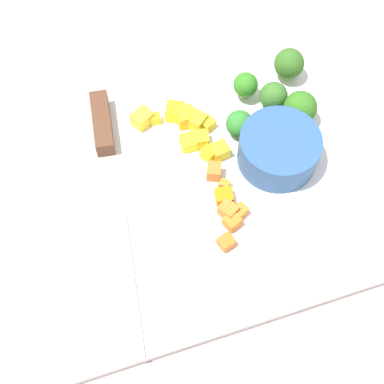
{
  "coord_description": "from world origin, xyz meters",
  "views": [
    {
      "loc": [
        -0.08,
        -0.25,
        0.53
      ],
      "look_at": [
        0.0,
        0.0,
        0.02
      ],
      "focal_mm": 49.81,
      "sensor_mm": 36.0,
      "label": 1
    }
  ],
  "objects": [
    {
      "name": "carrot_dice_4",
      "position": [
        0.03,
        0.02,
        0.02
      ],
      "size": [
        0.02,
        0.02,
        0.02
      ],
      "primitive_type": "cube",
      "rotation": [
        0.0,
        0.0,
        1.15
      ],
      "color": "orange",
      "rests_on": "cutting_board"
    },
    {
      "name": "cutting_board",
      "position": [
        0.0,
        0.0,
        0.01
      ],
      "size": [
        0.47,
        0.31,
        0.01
      ],
      "primitive_type": "cube",
      "color": "white",
      "rests_on": "ground_plane"
    },
    {
      "name": "pepper_dice_9",
      "position": [
        0.05,
        0.08,
        0.02
      ],
      "size": [
        0.02,
        0.02,
        0.01
      ],
      "primitive_type": "cube",
      "rotation": [
        0.0,
        0.0,
        0.44
      ],
      "color": "yellow",
      "rests_on": "cutting_board"
    },
    {
      "name": "broccoli_floret_3",
      "position": [
        0.08,
        0.06,
        0.03
      ],
      "size": [
        0.03,
        0.03,
        0.03
      ],
      "color": "#8CAC5B",
      "rests_on": "cutting_board"
    },
    {
      "name": "pepper_dice_5",
      "position": [
        0.02,
        0.1,
        0.02
      ],
      "size": [
        0.02,
        0.02,
        0.02
      ],
      "primitive_type": "cube",
      "rotation": [
        0.0,
        0.0,
        0.0
      ],
      "color": "yellow",
      "rests_on": "cutting_board"
    },
    {
      "name": "broccoli_floret_2",
      "position": [
        0.1,
        0.11,
        0.03
      ],
      "size": [
        0.03,
        0.03,
        0.04
      ],
      "color": "#91AD65",
      "rests_on": "cutting_board"
    },
    {
      "name": "carrot_dice_2",
      "position": [
        0.02,
        -0.07,
        0.02
      ],
      "size": [
        0.02,
        0.02,
        0.01
      ],
      "primitive_type": "cube",
      "rotation": [
        0.0,
        0.0,
        1.86
      ],
      "color": "orange",
      "rests_on": "cutting_board"
    },
    {
      "name": "carrot_dice_1",
      "position": [
        0.04,
        0.0,
        0.02
      ],
      "size": [
        0.01,
        0.01,
        0.01
      ],
      "primitive_type": "cube",
      "rotation": [
        0.0,
        0.0,
        2.43
      ],
      "color": "orange",
      "rests_on": "cutting_board"
    },
    {
      "name": "carrot_dice_5",
      "position": [
        0.03,
        -0.01,
        0.02
      ],
      "size": [
        0.02,
        0.02,
        0.01
      ],
      "primitive_type": "cube",
      "rotation": [
        0.0,
        0.0,
        1.41
      ],
      "color": "orange",
      "rests_on": "cutting_board"
    },
    {
      "name": "pepper_dice_6",
      "position": [
        0.02,
        0.06,
        0.02
      ],
      "size": [
        0.02,
        0.02,
        0.01
      ],
      "primitive_type": "cube",
      "rotation": [
        0.0,
        0.0,
        1.54
      ],
      "color": "yellow",
      "rests_on": "cutting_board"
    },
    {
      "name": "broccoli_floret_1",
      "position": [
        0.16,
        0.12,
        0.04
      ],
      "size": [
        0.04,
        0.04,
        0.04
      ],
      "color": "#8DB964",
      "rests_on": "cutting_board"
    },
    {
      "name": "pepper_dice_7",
      "position": [
        0.05,
        0.04,
        0.02
      ],
      "size": [
        0.02,
        0.02,
        0.02
      ],
      "primitive_type": "cube",
      "rotation": [
        0.0,
        0.0,
        0.16
      ],
      "color": "yellow",
      "rests_on": "cutting_board"
    },
    {
      "name": "pepper_dice_8",
      "position": [
        0.03,
        0.09,
        0.02
      ],
      "size": [
        0.03,
        0.03,
        0.02
      ],
      "primitive_type": "cube",
      "rotation": [
        0.0,
        0.0,
        2.26
      ],
      "color": "yellow",
      "rests_on": "cutting_board"
    },
    {
      "name": "pepper_dice_2",
      "position": [
        -0.01,
        0.11,
        0.02
      ],
      "size": [
        0.01,
        0.01,
        0.01
      ],
      "primitive_type": "cube",
      "rotation": [
        0.0,
        0.0,
        1.4
      ],
      "color": "yellow",
      "rests_on": "cutting_board"
    },
    {
      "name": "pepper_dice_3",
      "position": [
        -0.03,
        0.11,
        0.02
      ],
      "size": [
        0.03,
        0.03,
        0.02
      ],
      "primitive_type": "cube",
      "rotation": [
        0.0,
        0.0,
        2.06
      ],
      "color": "yellow",
      "rests_on": "cutting_board"
    },
    {
      "name": "prep_bowl",
      "position": [
        0.11,
        0.02,
        0.03
      ],
      "size": [
        0.09,
        0.09,
        0.04
      ],
      "primitive_type": "cylinder",
      "color": "#2D548A",
      "rests_on": "cutting_board"
    },
    {
      "name": "carrot_dice_6",
      "position": [
        0.03,
        -0.03,
        0.02
      ],
      "size": [
        0.02,
        0.02,
        0.02
      ],
      "primitive_type": "cube",
      "rotation": [
        0.0,
        0.0,
        0.51
      ],
      "color": "orange",
      "rests_on": "cutting_board"
    },
    {
      "name": "chef_knife",
      "position": [
        -0.08,
        0.07,
        0.02
      ],
      "size": [
        0.07,
        0.31,
        0.02
      ],
      "rotation": [
        0.0,
        0.0,
        4.58
      ],
      "color": "silver",
      "rests_on": "cutting_board"
    },
    {
      "name": "pepper_dice_1",
      "position": [
        0.03,
        0.04,
        0.02
      ],
      "size": [
        0.02,
        0.02,
        0.01
      ],
      "primitive_type": "cube",
      "rotation": [
        0.0,
        0.0,
        2.15
      ],
      "color": "yellow",
      "rests_on": "cutting_board"
    },
    {
      "name": "pepper_dice_0",
      "position": [
        0.03,
        0.06,
        0.02
      ],
      "size": [
        0.02,
        0.02,
        0.02
      ],
      "primitive_type": "cube",
      "rotation": [
        0.0,
        0.0,
        2.9
      ],
      "color": "yellow",
      "rests_on": "cutting_board"
    },
    {
      "name": "ground_plane",
      "position": [
        0.0,
        0.0,
        0.0
      ],
      "size": [
        4.0,
        4.0,
        0.0
      ],
      "primitive_type": "plane",
      "color": "#A08A86"
    },
    {
      "name": "broccoli_floret_4",
      "position": [
        0.15,
        0.06,
        0.04
      ],
      "size": [
        0.04,
        0.04,
        0.04
      ],
      "color": "#94B96B",
      "rests_on": "cutting_board"
    },
    {
      "name": "pepper_dice_4",
      "position": [
        0.01,
        0.11,
        0.02
      ],
      "size": [
        0.03,
        0.03,
        0.02
      ],
      "primitive_type": "cube",
      "rotation": [
        0.0,
        0.0,
        1.12
      ],
      "color": "yellow",
      "rests_on": "cutting_board"
    },
    {
      "name": "carrot_dice_3",
      "position": [
        0.04,
        -0.04,
        0.02
      ],
      "size": [
        0.02,
        0.02,
        0.01
      ],
      "primitive_type": "cube",
      "rotation": [
        0.0,
        0.0,
        0.47
      ],
      "color": "orange",
      "rests_on": "cutting_board"
    },
    {
      "name": "broccoli_floret_0",
      "position": [
        0.13,
        0.09,
        0.03
      ],
      "size": [
        0.03,
        0.03,
        0.04
      ],
      "color": "#8DB160",
      "rests_on": "cutting_board"
    },
    {
      "name": "carrot_dice_0",
      "position": [
        0.03,
        -0.05,
        0.02
      ],
      "size": [
        0.02,
        0.02,
        0.02
      ],
      "primitive_type": "cube",
      "rotation": [
        0.0,
        0.0,
        0.4
      ],
      "color": "orange",
      "rests_on": "cutting_board"
    }
  ]
}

